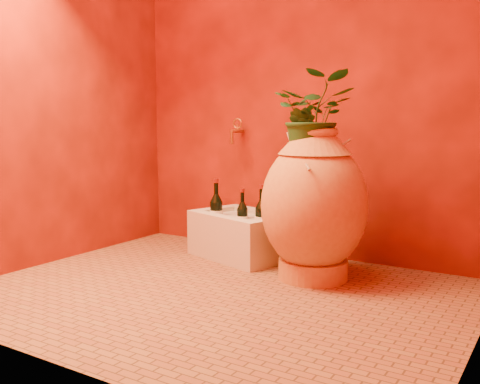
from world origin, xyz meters
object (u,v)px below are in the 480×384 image
Objects in this scene: wine_bottle_c at (216,213)px; amphora at (314,205)px; wine_bottle_a at (242,218)px; wall_tap at (236,130)px; wine_bottle_b at (261,219)px; stone_basin at (242,236)px.

amphora is at bearing -11.29° from wine_bottle_c.
wall_tap reaches higher than wine_bottle_a.
amphora is at bearing -27.75° from wall_tap.
wine_bottle_b is (-0.42, 0.14, -0.14)m from amphora.
wall_tap is (-0.00, 0.25, 0.54)m from wine_bottle_c.
wine_bottle_a is 0.20m from wine_bottle_c.
wine_bottle_a is at bearing 2.69° from wine_bottle_c.
stone_basin is at bearing 15.34° from wine_bottle_c.
amphora is at bearing -18.81° from wine_bottle_b.
wine_bottle_a is 0.16m from wine_bottle_b.
wine_bottle_b is 1.92× the size of wall_tap.
wall_tap is (-0.35, 0.26, 0.55)m from wine_bottle_b.
wine_bottle_a is at bearing 172.47° from wine_bottle_b.
wine_bottle_c reaches higher than stone_basin.
stone_basin is at bearing 161.45° from amphora.
wall_tap reaches higher than amphora.
wine_bottle_c is at bearing -164.66° from stone_basin.
wine_bottle_b is at bearing -36.71° from wall_tap.
amphora reaches higher than stone_basin.
wine_bottle_c is 0.60m from wall_tap.
amphora is 1.16× the size of stone_basin.
wine_bottle_b is at bearing -17.94° from stone_basin.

